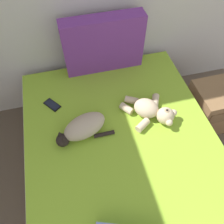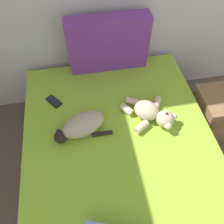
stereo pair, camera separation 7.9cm
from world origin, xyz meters
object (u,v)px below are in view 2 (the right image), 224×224
Objects in this scene: cat at (81,126)px; cell_phone at (54,101)px; patterned_cushion at (108,44)px; nightstand at (217,113)px; bed at (120,164)px; teddy_bear at (152,113)px.

cell_phone is at bearing 122.48° from cat.
patterned_cushion is 4.43× the size of cell_phone.
nightstand is (1.54, -0.18, -0.30)m from cell_phone.
bed is 2.80× the size of patterned_cushion.
cat is 1.39m from nightstand.
nightstand is at bearing -28.29° from patterned_cushion.
bed is 4.53× the size of cat.
patterned_cushion is at bearing 86.60° from bed.
bed is 1.05m from patterned_cushion.
cat is at bearing -177.29° from teddy_bear.
nightstand is at bearing 18.87° from bed.
cat is (-0.27, 0.21, 0.35)m from bed.
cell_phone is 1.58m from nightstand.
patterned_cushion is 1.70× the size of teddy_bear.
patterned_cushion is at bearing 64.74° from cat.
bed is at bearing -48.04° from cell_phone.
patterned_cushion is at bearing 109.52° from teddy_bear.
teddy_bear is 0.82× the size of nightstand.
teddy_bear reaches higher than nightstand.
patterned_cushion is 1.39× the size of nightstand.
patterned_cushion is at bearing 33.86° from cell_phone.
cat is 2.74× the size of cell_phone.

